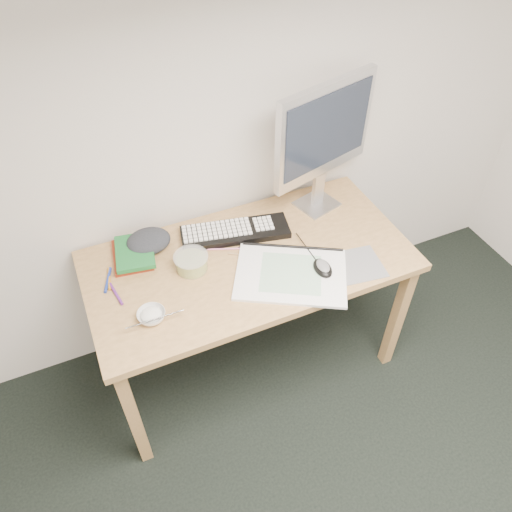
# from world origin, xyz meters

# --- Properties ---
(desk) EXTENTS (1.40, 0.70, 0.75)m
(desk) POSITION_xyz_m (0.01, 1.43, 0.67)
(desk) COLOR tan
(desk) RESTS_ON ground
(mousepad) EXTENTS (0.24, 0.22, 0.00)m
(mousepad) POSITION_xyz_m (0.41, 1.21, 0.75)
(mousepad) COLOR slate
(mousepad) RESTS_ON desk
(sketchpad) EXTENTS (0.56, 0.51, 0.01)m
(sketchpad) POSITION_xyz_m (0.13, 1.27, 0.76)
(sketchpad) COLOR white
(sketchpad) RESTS_ON desk
(keyboard) EXTENTS (0.51, 0.25, 0.03)m
(keyboard) POSITION_xyz_m (0.01, 1.60, 0.76)
(keyboard) COLOR black
(keyboard) RESTS_ON desk
(monitor) EXTENTS (0.52, 0.21, 0.62)m
(monitor) POSITION_xyz_m (0.45, 1.64, 1.14)
(monitor) COLOR silver
(monitor) RESTS_ON desk
(mouse) EXTENTS (0.08, 0.12, 0.04)m
(mouse) POSITION_xyz_m (0.26, 1.23, 0.78)
(mouse) COLOR black
(mouse) RESTS_ON sketchpad
(rice_bowl) EXTENTS (0.14, 0.14, 0.03)m
(rice_bowl) POSITION_xyz_m (-0.47, 1.28, 0.77)
(rice_bowl) COLOR white
(rice_bowl) RESTS_ON desk
(chopsticks) EXTENTS (0.21, 0.02, 0.02)m
(chopsticks) POSITION_xyz_m (-0.46, 1.24, 0.79)
(chopsticks) COLOR silver
(chopsticks) RESTS_ON rice_bowl
(fruit_tub) EXTENTS (0.18, 0.18, 0.07)m
(fruit_tub) POSITION_xyz_m (-0.24, 1.47, 0.79)
(fruit_tub) COLOR #EAEC53
(fruit_tub) RESTS_ON desk
(book_red) EXTENTS (0.19, 0.23, 0.02)m
(book_red) POSITION_xyz_m (-0.45, 1.64, 0.76)
(book_red) COLOR maroon
(book_red) RESTS_ON desk
(book_green) EXTENTS (0.19, 0.24, 0.02)m
(book_green) POSITION_xyz_m (-0.44, 1.63, 0.78)
(book_green) COLOR #19672C
(book_green) RESTS_ON book_red
(cloth_lump) EXTENTS (0.19, 0.17, 0.07)m
(cloth_lump) POSITION_xyz_m (-0.37, 1.67, 0.78)
(cloth_lump) COLOR #292A31
(cloth_lump) RESTS_ON desk
(pencil_pink) EXTENTS (0.17, 0.07, 0.01)m
(pencil_pink) POSITION_xyz_m (-0.06, 1.52, 0.75)
(pencil_pink) COLOR pink
(pencil_pink) RESTS_ON desk
(pencil_tan) EXTENTS (0.15, 0.10, 0.01)m
(pencil_tan) POSITION_xyz_m (0.01, 1.44, 0.75)
(pencil_tan) COLOR tan
(pencil_tan) RESTS_ON desk
(pencil_black) EXTENTS (0.17, 0.01, 0.01)m
(pencil_black) POSITION_xyz_m (0.07, 1.51, 0.75)
(pencil_black) COLOR black
(pencil_black) RESTS_ON desk
(marker_blue) EXTENTS (0.06, 0.13, 0.01)m
(marker_blue) POSITION_xyz_m (-0.58, 1.54, 0.76)
(marker_blue) COLOR navy
(marker_blue) RESTS_ON desk
(marker_orange) EXTENTS (0.03, 0.12, 0.01)m
(marker_orange) POSITION_xyz_m (-0.57, 1.55, 0.76)
(marker_orange) COLOR #C57B17
(marker_orange) RESTS_ON desk
(marker_purple) EXTENTS (0.03, 0.13, 0.01)m
(marker_purple) POSITION_xyz_m (-0.57, 1.45, 0.76)
(marker_purple) COLOR #602381
(marker_purple) RESTS_ON desk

